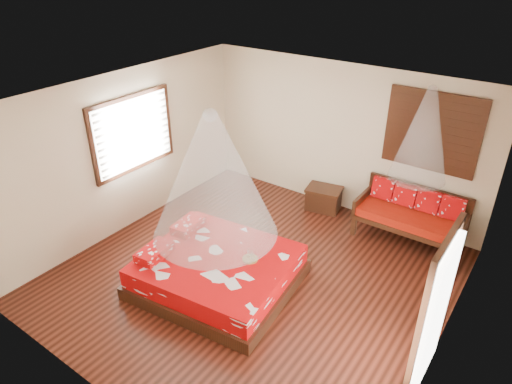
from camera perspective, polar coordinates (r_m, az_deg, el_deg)
room at (r=6.48m, az=-0.24°, el=-0.72°), size 5.54×5.54×2.84m
bed at (r=6.99m, az=-4.93°, el=-9.74°), size 2.41×2.22×0.65m
daybed at (r=8.24m, az=18.83°, el=-2.56°), size 1.79×0.79×0.95m
storage_chest at (r=8.94m, az=8.44°, el=-0.79°), size 0.73×0.59×0.45m
shutter_panel at (r=7.96m, az=21.15°, el=7.02°), size 1.52×0.06×1.32m
window_left at (r=8.20m, az=-15.09°, el=7.09°), size 0.10×1.74×1.34m
glazed_door at (r=5.34m, az=20.83°, el=-14.77°), size 0.08×1.02×2.16m
wine_tray at (r=6.73m, az=-0.74°, el=-8.13°), size 0.23×0.23×0.19m
mosquito_net_main at (r=6.12m, az=-5.38°, el=2.01°), size 1.76×1.76×1.80m
mosquito_net_daybed at (r=7.50m, az=20.27°, el=6.73°), size 0.90×0.90×1.50m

